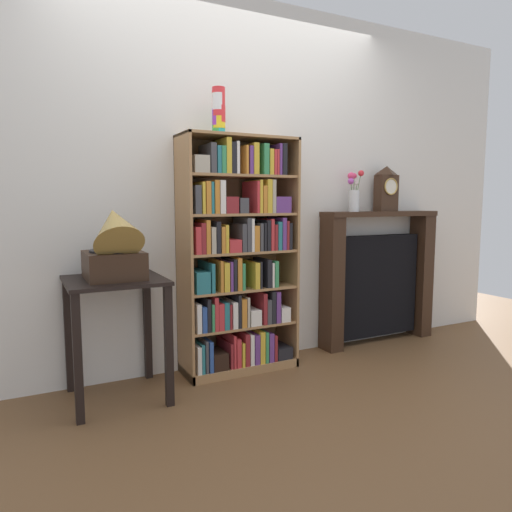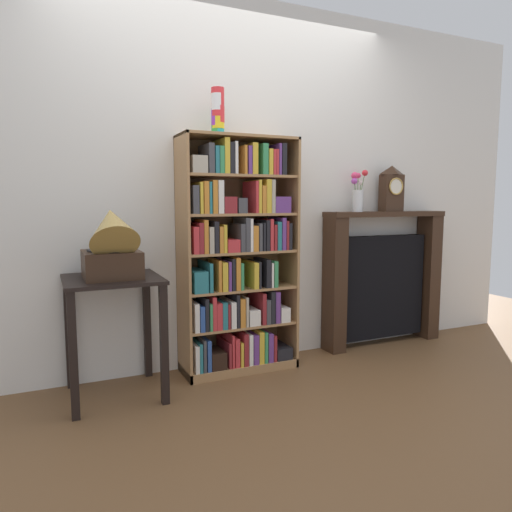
{
  "view_description": "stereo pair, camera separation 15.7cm",
  "coord_description": "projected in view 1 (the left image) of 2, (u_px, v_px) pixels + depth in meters",
  "views": [
    {
      "loc": [
        -1.35,
        -2.77,
        1.18
      ],
      "look_at": [
        0.14,
        0.15,
        0.8
      ],
      "focal_mm": 32.91,
      "sensor_mm": 36.0,
      "label": 1
    },
    {
      "loc": [
        -1.21,
        -2.84,
        1.18
      ],
      "look_at": [
        0.14,
        0.15,
        0.8
      ],
      "focal_mm": 32.91,
      "sensor_mm": 36.0,
      "label": 2
    }
  ],
  "objects": [
    {
      "name": "side_table_left",
      "position": [
        116.0,
        308.0,
        2.77
      ],
      "size": [
        0.56,
        0.55,
        0.73
      ],
      "color": "black",
      "rests_on": "ground"
    },
    {
      "name": "fireplace_mantel",
      "position": [
        377.0,
        278.0,
        3.93
      ],
      "size": [
        1.08,
        0.2,
        1.1
      ],
      "color": "#382316",
      "rests_on": "ground"
    },
    {
      "name": "mantel_clock",
      "position": [
        386.0,
        189.0,
        3.85
      ],
      "size": [
        0.18,
        0.11,
        0.37
      ],
      "color": "#382316",
      "rests_on": "fireplace_mantel"
    },
    {
      "name": "gramophone",
      "position": [
        115.0,
        245.0,
        2.69
      ],
      "size": [
        0.32,
        0.46,
        0.5
      ],
      "color": "#382316",
      "rests_on": "side_table_left"
    },
    {
      "name": "ground_plane",
      "position": [
        248.0,
        377.0,
        3.2
      ],
      "size": [
        7.92,
        6.4,
        0.02
      ],
      "primitive_type": "cube",
      "color": "brown"
    },
    {
      "name": "wall_back",
      "position": [
        255.0,
        185.0,
        3.46
      ],
      "size": [
        4.92,
        0.08,
        2.6
      ],
      "primitive_type": "cube",
      "color": "silver",
      "rests_on": "ground"
    },
    {
      "name": "bookshelf",
      "position": [
        237.0,
        262.0,
        3.23
      ],
      "size": [
        0.8,
        0.32,
        1.62
      ],
      "color": "#A87A4C",
      "rests_on": "ground"
    },
    {
      "name": "flower_vase",
      "position": [
        354.0,
        194.0,
        3.71
      ],
      "size": [
        0.13,
        0.11,
        0.33
      ],
      "color": "silver",
      "rests_on": "fireplace_mantel"
    },
    {
      "name": "cup_stack",
      "position": [
        219.0,
        111.0,
        3.04
      ],
      "size": [
        0.09,
        0.09,
        0.3
      ],
      "color": "#28B2B7",
      "rests_on": "bookshelf"
    }
  ]
}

